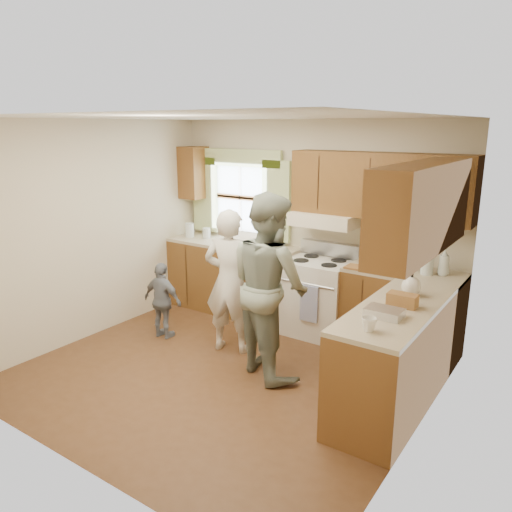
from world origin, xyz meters
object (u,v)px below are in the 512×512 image
Objects in this scene: woman_left at (230,281)px; child at (163,301)px; stove at (319,296)px; woman_right at (269,285)px.

woman_left reaches higher than child.
woman_left is at bearing -121.24° from stove.
woman_right reaches higher than stove.
stove reaches higher than child.
stove is 1.18× the size of child.
stove is 0.59× the size of woman_right.
woman_right is (0.62, -0.17, 0.12)m from woman_left.
woman_left is 0.66m from woman_right.
stove is 0.67× the size of woman_left.
stove is 1.18m from woman_left.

